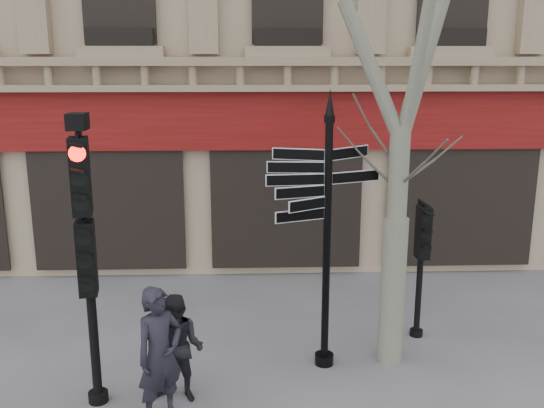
{
  "coord_description": "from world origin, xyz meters",
  "views": [
    {
      "loc": [
        -0.79,
        -8.39,
        4.97
      ],
      "look_at": [
        -0.47,
        0.6,
        2.76
      ],
      "focal_mm": 40.0,
      "sensor_mm": 36.0,
      "label": 1
    }
  ],
  "objects_px": {
    "fingerpost": "(328,186)",
    "traffic_signal_secondary": "(421,247)",
    "traffic_signal_main": "(85,227)",
    "pedestrian_b": "(178,349)",
    "pedestrian_a": "(160,355)"
  },
  "relations": [
    {
      "from": "fingerpost",
      "to": "traffic_signal_secondary",
      "type": "bearing_deg",
      "value": 18.44
    },
    {
      "from": "fingerpost",
      "to": "traffic_signal_main",
      "type": "distance_m",
      "value": 3.62
    },
    {
      "from": "traffic_signal_secondary",
      "to": "traffic_signal_main",
      "type": "bearing_deg",
      "value": -161.52
    },
    {
      "from": "traffic_signal_main",
      "to": "pedestrian_b",
      "type": "xyz_separation_m",
      "value": [
        1.2,
        0.02,
        -1.86
      ]
    },
    {
      "from": "fingerpost",
      "to": "traffic_signal_secondary",
      "type": "height_order",
      "value": "fingerpost"
    },
    {
      "from": "traffic_signal_secondary",
      "to": "pedestrian_a",
      "type": "height_order",
      "value": "traffic_signal_secondary"
    },
    {
      "from": "traffic_signal_secondary",
      "to": "pedestrian_b",
      "type": "bearing_deg",
      "value": -156.42
    },
    {
      "from": "traffic_signal_secondary",
      "to": "pedestrian_b",
      "type": "distance_m",
      "value": 4.61
    },
    {
      "from": "pedestrian_a",
      "to": "pedestrian_b",
      "type": "distance_m",
      "value": 0.56
    },
    {
      "from": "traffic_signal_secondary",
      "to": "pedestrian_b",
      "type": "relative_size",
      "value": 1.49
    },
    {
      "from": "pedestrian_a",
      "to": "pedestrian_b",
      "type": "relative_size",
      "value": 1.2
    },
    {
      "from": "traffic_signal_main",
      "to": "pedestrian_b",
      "type": "bearing_deg",
      "value": -8.52
    },
    {
      "from": "traffic_signal_main",
      "to": "pedestrian_b",
      "type": "relative_size",
      "value": 2.6
    },
    {
      "from": "pedestrian_b",
      "to": "traffic_signal_main",
      "type": "bearing_deg",
      "value": -166.02
    },
    {
      "from": "pedestrian_a",
      "to": "pedestrian_b",
      "type": "height_order",
      "value": "pedestrian_a"
    }
  ]
}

